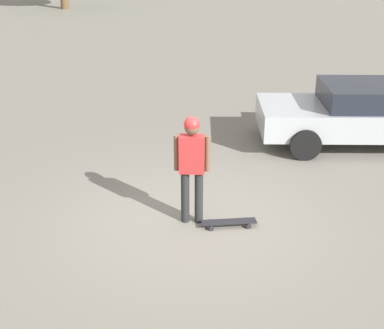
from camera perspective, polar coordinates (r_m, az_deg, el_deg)
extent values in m
plane|color=gray|center=(8.35, 0.00, -6.07)|extent=(220.00, 220.00, 0.00)
cylinder|color=#262628|center=(8.17, -0.73, -3.47)|extent=(0.13, 0.13, 0.84)
cylinder|color=#262628|center=(8.15, 0.73, -3.52)|extent=(0.13, 0.13, 0.84)
cube|color=#B22D2D|center=(7.87, 0.00, 1.11)|extent=(0.40, 0.42, 0.58)
cylinder|color=brown|center=(7.88, -1.66, 1.25)|extent=(0.08, 0.08, 0.55)
cylinder|color=brown|center=(7.85, 1.67, 1.16)|extent=(0.08, 0.08, 0.55)
sphere|color=brown|center=(7.72, 0.00, 4.01)|extent=(0.23, 0.23, 0.23)
sphere|color=red|center=(7.71, 0.00, 4.29)|extent=(0.24, 0.24, 0.24)
cube|color=#232328|center=(8.20, 3.98, -6.10)|extent=(0.77, 0.67, 0.01)
cylinder|color=#262628|center=(8.09, 2.09, -6.84)|extent=(0.08, 0.07, 0.07)
cylinder|color=#262628|center=(8.27, 1.89, -6.12)|extent=(0.08, 0.07, 0.07)
cylinder|color=#262628|center=(8.18, 6.08, -6.60)|extent=(0.08, 0.07, 0.07)
cylinder|color=#262628|center=(8.36, 5.78, -5.89)|extent=(0.08, 0.07, 0.07)
cube|color=#ADB2B7|center=(11.85, 17.71, 4.81)|extent=(4.31, 4.37, 0.55)
cube|color=#1E232D|center=(11.74, 18.51, 7.10)|extent=(2.52, 2.53, 0.44)
cylinder|color=black|center=(10.78, 11.99, 2.10)|extent=(0.57, 0.58, 0.62)
cylinder|color=black|center=(12.47, 10.52, 5.06)|extent=(0.57, 0.58, 0.62)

